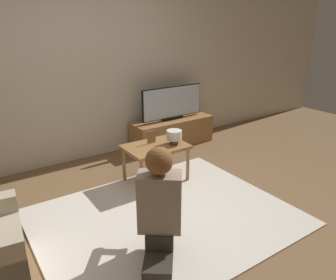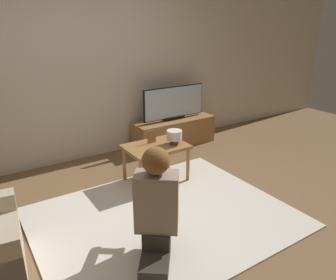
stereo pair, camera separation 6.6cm
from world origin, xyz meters
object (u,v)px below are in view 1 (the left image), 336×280
Objects in this scene: coffee_table at (156,150)px; table_lamp at (174,136)px; tv at (172,103)px; person_kneeling at (160,203)px.

table_lamp is at bearing -22.16° from coffee_table.
coffee_table is (-0.87, -0.91, -0.26)m from tv.
tv is 5.75× the size of table_lamp.
table_lamp is at bearing -123.72° from tv.
tv reaches higher than coffee_table.
person_kneeling is 1.40m from table_lamp.
person_kneeling reaches higher than tv.
table_lamp is (0.89, 1.07, 0.06)m from person_kneeling.
person_kneeling is at bearing -120.78° from coffee_table.
tv is at bearing 56.28° from table_lamp.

